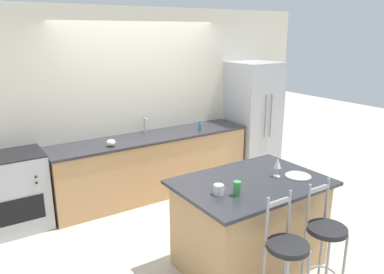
{
  "coord_description": "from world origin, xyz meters",
  "views": [
    {
      "loc": [
        -2.37,
        -4.3,
        2.38
      ],
      "look_at": [
        0.0,
        -0.68,
        1.14
      ],
      "focal_mm": 35.0,
      "sensor_mm": 36.0,
      "label": 1
    }
  ],
  "objects": [
    {
      "name": "ground_plane",
      "position": [
        0.0,
        0.0,
        0.0
      ],
      "size": [
        18.0,
        18.0,
        0.0
      ],
      "primitive_type": "plane",
      "color": "beige"
    },
    {
      "name": "dinner_plate",
      "position": [
        0.49,
        -1.92,
        0.95
      ],
      "size": [
        0.26,
        0.26,
        0.02
      ],
      "color": "beige",
      "rests_on": "kitchen_island"
    },
    {
      "name": "sink_faucet",
      "position": [
        0.0,
        0.6,
        1.04
      ],
      "size": [
        0.02,
        0.13,
        0.22
      ],
      "color": "#ADAFB5",
      "rests_on": "back_counter"
    },
    {
      "name": "soap_bottle",
      "position": [
        0.75,
        0.25,
        0.96
      ],
      "size": [
        0.05,
        0.05,
        0.14
      ],
      "color": "teal",
      "rests_on": "back_counter"
    },
    {
      "name": "oven_range",
      "position": [
        -1.88,
        0.4,
        0.48
      ],
      "size": [
        0.74,
        0.64,
        0.96
      ],
      "color": "#ADAFB5",
      "rests_on": "ground_plane"
    },
    {
      "name": "back_counter",
      "position": [
        0.0,
        0.39,
        0.45
      ],
      "size": [
        3.0,
        0.71,
        0.9
      ],
      "color": "tan",
      "rests_on": "ground_plane"
    },
    {
      "name": "wall_back",
      "position": [
        0.0,
        0.73,
        1.35
      ],
      "size": [
        6.0,
        0.07,
        2.7
      ],
      "color": "beige",
      "rests_on": "ground_plane"
    },
    {
      "name": "refrigerator",
      "position": [
        1.91,
        0.35,
        0.94
      ],
      "size": [
        0.75,
        0.75,
        1.87
      ],
      "color": "#ADAFB5",
      "rests_on": "ground_plane"
    },
    {
      "name": "bar_stool_near",
      "position": [
        -0.24,
        -2.47,
        0.57
      ],
      "size": [
        0.35,
        0.35,
        1.09
      ],
      "color": "#99999E",
      "rests_on": "ground_plane"
    },
    {
      "name": "kitchen_island",
      "position": [
        0.01,
        -1.74,
        0.47
      ],
      "size": [
        1.48,
        1.04,
        0.94
      ],
      "color": "tan",
      "rests_on": "ground_plane"
    },
    {
      "name": "tumbler_cup",
      "position": [
        -0.32,
        -1.91,
        1.0
      ],
      "size": [
        0.07,
        0.07,
        0.13
      ],
      "color": "#3D934C",
      "rests_on": "kitchen_island"
    },
    {
      "name": "wine_glass",
      "position": [
        0.31,
        -1.79,
        1.08
      ],
      "size": [
        0.08,
        0.08,
        0.2
      ],
      "color": "white",
      "rests_on": "kitchen_island"
    },
    {
      "name": "bar_stool_far",
      "position": [
        0.26,
        -2.47,
        0.57
      ],
      "size": [
        0.35,
        0.35,
        1.09
      ],
      "color": "#99999E",
      "rests_on": "ground_plane"
    },
    {
      "name": "coffee_mug",
      "position": [
        -0.45,
        -1.81,
        0.98
      ],
      "size": [
        0.12,
        0.09,
        0.09
      ],
      "color": "white",
      "rests_on": "kitchen_island"
    },
    {
      "name": "pumpkin_decoration",
      "position": [
        -0.69,
        0.22,
        0.95
      ],
      "size": [
        0.12,
        0.12,
        0.12
      ],
      "color": "beige",
      "rests_on": "back_counter"
    }
  ]
}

